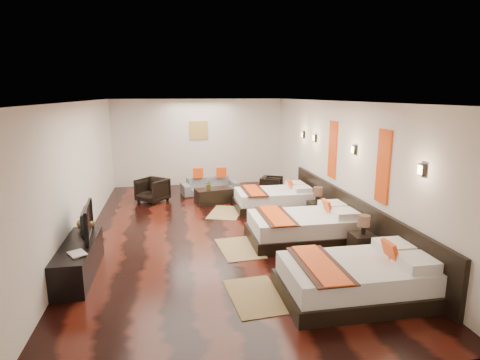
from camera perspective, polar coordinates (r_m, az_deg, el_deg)
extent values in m
cube|color=black|center=(8.72, -3.35, -7.45)|extent=(5.50, 9.50, 0.01)
cube|color=white|center=(8.21, -3.60, 11.28)|extent=(5.50, 9.50, 0.01)
cube|color=silver|center=(13.03, -5.97, 5.44)|extent=(5.50, 0.01, 2.80)
cube|color=silver|center=(8.49, -22.24, 0.90)|extent=(0.01, 9.50, 2.80)
cube|color=silver|center=(9.08, 14.03, 2.16)|extent=(0.01, 9.50, 2.80)
cube|color=black|center=(8.58, 15.63, -5.05)|extent=(0.08, 6.60, 0.90)
cube|color=black|center=(6.29, 16.30, -14.97)|extent=(2.20, 1.36, 0.23)
cube|color=white|center=(6.17, 16.45, -12.71)|extent=(2.09, 1.26, 0.31)
cube|color=#F44C11|center=(6.30, 20.93, -9.70)|extent=(0.16, 0.33, 0.34)
cube|color=#38190F|center=(5.88, 11.42, -11.94)|extent=(0.58, 1.38, 0.02)
cube|color=#F44C11|center=(5.87, 11.43, -11.80)|extent=(0.40, 1.38, 0.02)
cube|color=black|center=(8.27, 9.02, -7.85)|extent=(2.19, 1.35, 0.23)
cube|color=white|center=(8.19, 9.09, -6.06)|extent=(2.08, 1.25, 0.31)
cube|color=#F44C11|center=(8.29, 12.57, -3.94)|extent=(0.16, 0.33, 0.34)
cube|color=#38190F|center=(7.97, 5.22, -5.21)|extent=(0.57, 1.38, 0.02)
cube|color=#F44C11|center=(7.96, 5.22, -5.10)|extent=(0.40, 1.38, 0.02)
cube|color=black|center=(10.42, 4.79, -3.55)|extent=(1.99, 1.23, 0.21)
cube|color=white|center=(10.35, 4.81, -2.24)|extent=(1.89, 1.14, 0.28)
cube|color=#F44C11|center=(10.42, 7.35, -0.76)|extent=(0.15, 0.30, 0.31)
cube|color=#38190F|center=(10.20, 2.00, -1.56)|extent=(0.52, 1.25, 0.02)
cube|color=#F44C11|center=(10.19, 2.00, -1.48)|extent=(0.36, 1.25, 0.02)
cube|color=black|center=(7.63, 17.24, -9.10)|extent=(0.41, 0.41, 0.46)
cylinder|color=black|center=(7.53, 17.40, -6.82)|extent=(0.07, 0.07, 0.18)
cylinder|color=#3F2619|center=(7.47, 17.48, -5.62)|extent=(0.22, 0.22, 0.20)
cube|color=black|center=(9.56, 11.10, -4.43)|extent=(0.41, 0.41, 0.46)
cylinder|color=black|center=(9.48, 11.18, -2.58)|extent=(0.07, 0.07, 0.18)
cylinder|color=#3F2619|center=(9.44, 11.23, -1.62)|extent=(0.22, 0.22, 0.20)
cube|color=olive|center=(6.12, 2.29, -16.39)|extent=(0.84, 1.25, 0.01)
cube|color=olive|center=(7.79, -0.07, -9.85)|extent=(0.86, 1.26, 0.01)
cube|color=olive|center=(10.04, -2.10, -4.72)|extent=(1.12, 1.39, 0.01)
cube|color=black|center=(7.14, -22.29, -10.60)|extent=(0.50, 1.80, 0.55)
imported|color=black|center=(7.19, -21.83, -5.64)|extent=(0.23, 1.01, 0.58)
imported|color=black|center=(6.56, -23.42, -10.01)|extent=(0.35, 0.37, 0.03)
imported|color=brown|center=(7.65, -21.49, -5.59)|extent=(0.32, 0.32, 0.31)
imported|color=slate|center=(11.92, -4.38, -0.80)|extent=(1.79, 0.95, 0.50)
imported|color=black|center=(11.20, -12.56, -1.46)|extent=(1.02, 1.03, 0.67)
imported|color=black|center=(11.77, 4.59, -0.83)|extent=(0.81, 0.80, 0.55)
cube|color=black|center=(10.92, -3.80, -2.27)|extent=(1.09, 0.71, 0.40)
imported|color=#2A6020|center=(10.76, -4.50, -0.68)|extent=(0.27, 0.24, 0.26)
cube|color=#D86014|center=(7.36, 20.02, 1.83)|extent=(0.04, 0.40, 1.30)
cube|color=#D86014|center=(9.30, 13.26, 4.30)|extent=(0.04, 0.40, 1.30)
cube|color=black|center=(6.42, 24.84, 1.34)|extent=(0.06, 0.12, 0.18)
cube|color=#FFD18C|center=(6.40, 24.62, 1.34)|extent=(0.02, 0.10, 0.14)
cube|color=black|center=(8.29, 16.19, 4.24)|extent=(0.06, 0.12, 0.18)
cube|color=#FFD18C|center=(8.27, 16.00, 4.23)|extent=(0.02, 0.10, 0.14)
cube|color=black|center=(10.29, 10.77, 5.99)|extent=(0.06, 0.12, 0.18)
cube|color=#FFD18C|center=(10.28, 10.62, 5.99)|extent=(0.02, 0.10, 0.14)
cube|color=black|center=(11.13, 9.12, 6.51)|extent=(0.06, 0.12, 0.18)
cube|color=#FFD18C|center=(11.12, 8.97, 6.51)|extent=(0.02, 0.10, 0.14)
cube|color=#AD873F|center=(12.96, -6.01, 7.18)|extent=(0.60, 0.04, 0.60)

